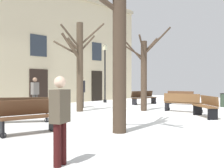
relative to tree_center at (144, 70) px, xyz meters
The scene contains 16 objects.
ground_plane 2.93m from the tree_center, 150.96° to the right, with size 30.79×30.79×0.00m, color white.
building_facade 7.44m from the tree_center, 104.76° to the left, with size 19.24×0.60×7.68m.
tree_center is the anchor object (origin of this frame).
tree_near_facade 3.29m from the tree_center, 137.23° to the left, with size 2.71×1.84×4.51m.
tree_right_of_center 6.27m from the tree_center, 151.71° to the right, with size 2.69×2.07×6.04m.
streetlamp 5.80m from the tree_center, 62.93° to the left, with size 0.30×0.30×4.09m.
litter_bin 5.57m from the tree_center, 25.39° to the right, with size 0.47×0.47×0.79m.
bench_near_center_tree 3.77m from the tree_center, 96.94° to the right, with size 1.48×1.51×0.89m.
bench_facing_shops 2.46m from the tree_center, 67.44° to the right, with size 0.65×1.86×0.90m.
bench_near_lamp 4.95m from the tree_center, ahead, with size 0.81×1.76×0.86m.
bench_back_to_back_left 7.52m from the tree_center, behind, with size 1.70×0.82×0.97m.
bench_far_corner 4.21m from the tree_center, 35.40° to the left, with size 1.85×0.88×0.86m.
bench_back_to_back_right 6.45m from the tree_center, behind, with size 1.73×1.45×0.91m.
person_by_shop_door 5.69m from the tree_center, 129.34° to the left, with size 0.41×0.28×1.69m.
person_near_bench 9.58m from the tree_center, 154.01° to the right, with size 0.43×0.34×1.59m.
person_crossing_plaza 3.87m from the tree_center, 105.32° to the left, with size 0.24×0.39×1.79m.
Camera 1 is at (-9.81, -7.12, 1.51)m, focal length 44.84 mm.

